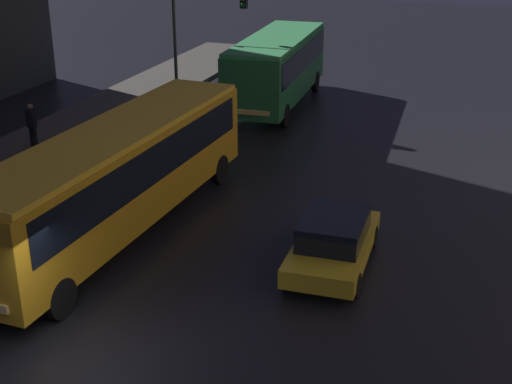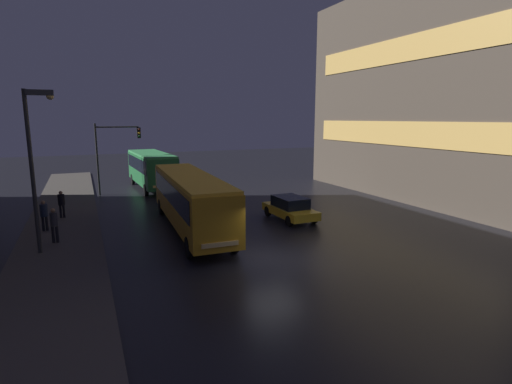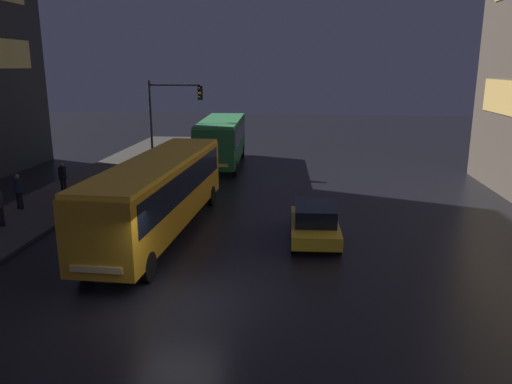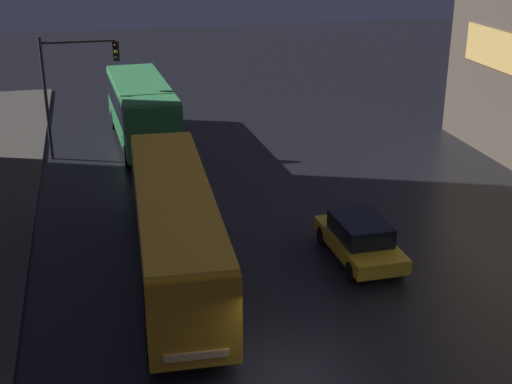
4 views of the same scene
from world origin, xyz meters
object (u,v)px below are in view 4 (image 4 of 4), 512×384
object	(u,v)px
bus_far	(142,106)
car_taxi	(360,238)
traffic_light_main	(72,76)
bus_near	(175,222)

from	to	relation	value
bus_far	car_taxi	size ratio (longest dim) A/B	2.21
car_taxi	traffic_light_main	size ratio (longest dim) A/B	0.73
bus_far	bus_near	bearing A→B (deg)	86.62
bus_near	bus_far	world-z (taller)	bus_far
bus_near	bus_far	bearing A→B (deg)	-88.25
car_taxi	traffic_light_main	distance (m)	16.73
bus_far	car_taxi	distance (m)	16.10
bus_near	bus_far	distance (m)	14.72
bus_far	traffic_light_main	world-z (taller)	traffic_light_main
bus_near	car_taxi	size ratio (longest dim) A/B	2.82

